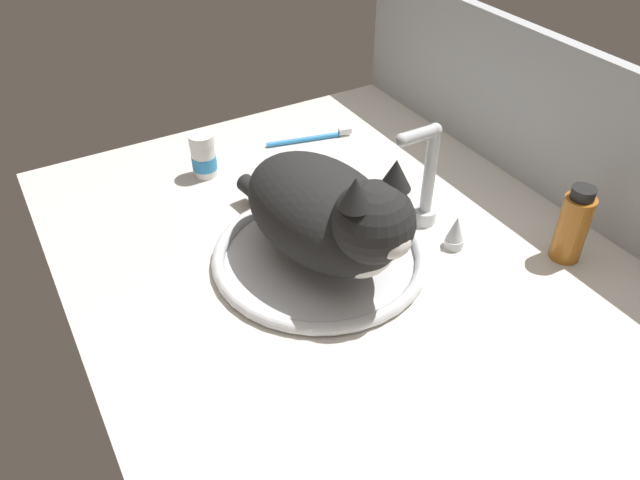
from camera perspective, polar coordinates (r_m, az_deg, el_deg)
The scene contains 8 objects.
countertop at distance 99.69cm, azimuth 1.82°, elevation -2.20°, with size 103.77×81.59×3.00cm, color silver.
backsplash_wall at distance 116.34cm, azimuth 20.19°, elevation 9.81°, with size 103.77×2.40×30.20cm, color #B2B7BC.
sink_basin at distance 97.49cm, azimuth 0.00°, elevation -1.44°, with size 34.02×34.02×2.04cm.
faucet at distance 103.30cm, azimuth 9.66°, elevation 4.72°, with size 19.01×9.39×18.67cm.
cat at distance 90.22cm, azimuth 0.98°, elevation 2.35°, with size 39.32×21.55×20.43cm.
pill_bottle at distance 118.41cm, azimuth -10.68°, elevation 7.57°, with size 4.75×4.75×8.57cm.
amber_bottle at distance 102.62cm, azimuth 22.30°, elevation 1.25°, with size 4.77×4.77×12.98cm.
toothbrush at distance 129.57cm, azimuth -0.78°, elevation 9.40°, with size 5.06×17.89×1.70cm.
Camera 1 is at (64.12, -40.57, 66.16)cm, focal length 34.71 mm.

